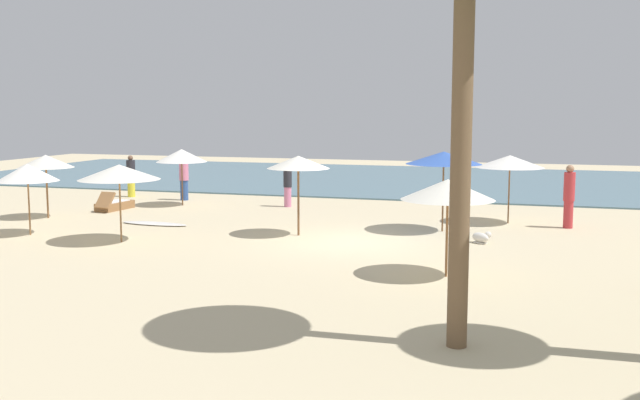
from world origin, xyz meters
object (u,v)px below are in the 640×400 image
Objects in this scene: umbrella_7 at (27,173)px; lounger_1 at (114,205)px; person_1 at (131,176)px; surfboard at (154,223)px; umbrella_5 at (182,156)px; umbrella_4 at (510,161)px; person_3 at (569,196)px; person_2 at (288,184)px; umbrella_8 at (444,158)px; umbrella_2 at (119,172)px; umbrella_1 at (448,190)px; umbrella_0 at (298,162)px; umbrella_6 at (46,161)px; dog at (481,237)px; person_0 at (184,177)px.

lounger_1 is at bearing 96.38° from umbrella_7.
surfboard is at bearing -53.61° from person_1.
lounger_1 is (-1.75, -1.78, -1.66)m from umbrella_5.
umbrella_4 is 1.12× the size of person_3.
person_2 is at bearing -7.96° from person_1.
surfboard is at bearing -161.54° from umbrella_4.
umbrella_8 is at bearing 20.07° from umbrella_7.
lounger_1 is at bearing -67.78° from person_1.
person_1 is (-1.45, 3.55, 0.66)m from lounger_1.
person_1 is 7.08m from person_2.
umbrella_2 is 12.98m from person_3.
umbrella_0 is at bearing 139.94° from umbrella_1.
surfboard is (-0.64, 2.89, -1.85)m from umbrella_2.
umbrella_6 is at bearing -170.02° from person_3.
umbrella_6 is 4.39m from surfboard.
umbrella_0 is 7.76m from umbrella_5.
umbrella_5 is 4.79m from surfboard.
umbrella_0 is 0.97× the size of umbrella_8.
umbrella_2 is 0.95× the size of surfboard.
umbrella_7 is 1.22× the size of person_2.
lounger_1 is at bearing 124.12° from umbrella_2.
umbrella_7 is 1.21× the size of person_1.
person_2 is (4.98, 7.74, -0.93)m from umbrella_7.
umbrella_7 is 0.89× the size of surfboard.
person_1 is at bearing 160.34° from umbrella_8.
umbrella_1 is 9.00m from umbrella_2.
umbrella_1 is 14.27m from umbrella_6.
umbrella_5 is 0.89× the size of umbrella_8.
person_3 is at bearing -13.81° from umbrella_4.
umbrella_6 is 16.43m from person_3.
umbrella_7 is 9.00m from person_1.
umbrella_4 is 1.28× the size of person_2.
umbrella_4 reaches higher than umbrella_5.
surfboard is (2.42, 2.68, -1.74)m from umbrella_7.
umbrella_7 is at bearing -122.79° from person_2.
umbrella_0 is at bearing -176.82° from dog.
person_3 is at bearing 21.43° from umbrella_7.
person_3 is (9.59, -2.02, 0.12)m from person_2.
umbrella_7 is at bearing -158.57° from person_3.
umbrella_4 reaches higher than person_0.
umbrella_8 reaches higher than umbrella_1.
umbrella_5 is at bearing 55.96° from umbrella_6.
umbrella_0 is 1.35× the size of person_2.
dog is at bearing -26.71° from person_0.
umbrella_4 is at bearing 82.27° from dog.
umbrella_6 reaches higher than dog.
umbrella_2 is at bearing -3.84° from umbrella_7.
person_1 is 7.54m from surfboard.
umbrella_5 is 0.91× the size of surfboard.
umbrella_8 is at bearing -22.37° from person_0.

